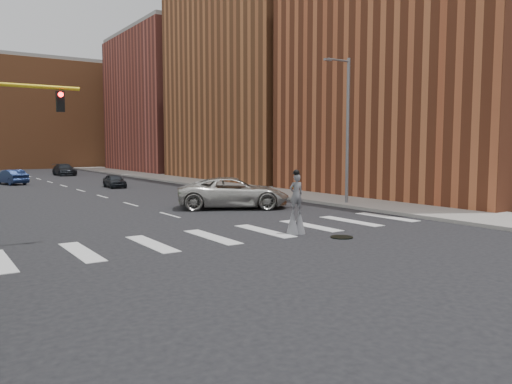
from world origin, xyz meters
The scene contains 13 objects.
ground_plane centered at (0.00, 0.00, 0.00)m, with size 160.00×160.00×0.00m, color black.
sidewalk_right centered at (12.50, 25.00, 0.09)m, with size 5.00×90.00×0.18m, color gray.
manhole centered at (3.00, -2.00, 0.02)m, with size 0.90×0.90×0.04m, color black.
building_near centered at (22.00, 8.00, 11.00)m, with size 16.00×20.00×22.00m, color #994829.
building_mid centered at (22.00, 30.00, 12.00)m, with size 16.00×22.00×24.00m, color #9F5A32.
building_far centered at (22.00, 54.00, 10.00)m, with size 16.00×22.00×20.00m, color #954337.
building_backdrop centered at (6.00, 78.00, 9.00)m, with size 26.00×14.00×18.00m, color #9F5A32.
streetlight centered at (10.90, 6.00, 4.90)m, with size 2.05×0.20×9.00m.
stilt_performer centered at (2.02, -0.28, 1.03)m, with size 0.83×0.58×2.70m.
suv_crossing centered at (4.45, 8.76, 0.91)m, with size 3.03×6.57×1.83m, color beige.
car_near centered at (3.36, 27.48, 0.61)m, with size 1.43×3.55×1.21m, color black.
car_mid centered at (-3.76, 36.68, 0.72)m, with size 1.52×4.37×1.44m, color #16244E.
car_far centered at (4.10, 49.65, 0.73)m, with size 2.06×5.07×1.47m, color black.
Camera 1 is at (-10.85, -16.50, 3.64)m, focal length 35.00 mm.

